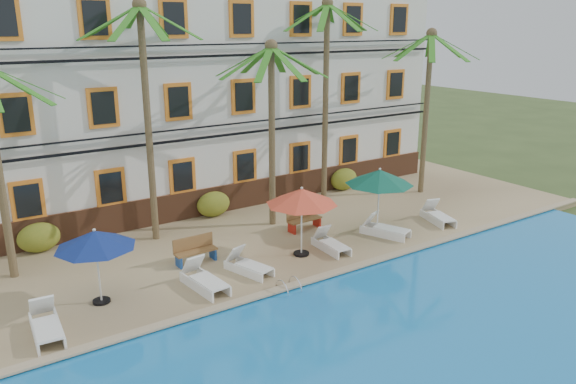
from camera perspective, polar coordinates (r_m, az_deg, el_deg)
ground at (r=19.53m, az=2.10°, el=-8.30°), size 100.00×100.00×0.00m
pool_deck at (r=23.39m, az=-5.11°, el=-3.69°), size 30.00×12.00×0.25m
swimming_pool at (r=15.12m, az=18.59°, el=-16.91°), size 26.00×12.00×0.20m
pool_coping at (r=18.76m, az=3.74°, el=-8.48°), size 30.00×0.35×0.06m
hotel_building at (r=26.57m, az=-10.71°, el=10.22°), size 25.40×6.44×10.22m
palm_b at (r=21.14m, az=-14.26°, el=9.83°), size 4.44×4.44×8.89m
palm_c at (r=22.28m, az=-1.67°, el=8.52°), size 4.44×4.44×7.45m
palm_d at (r=25.71m, az=3.89°, el=11.73°), size 4.44×4.44×9.12m
palm_e at (r=27.65m, az=14.01°, el=10.11°), size 4.44×4.44×7.83m
shrub_left at (r=22.39m, az=-23.99°, el=-4.24°), size 1.50×0.90×1.10m
shrub_mid at (r=24.38m, az=-7.59°, el=-1.23°), size 1.50×0.90×1.10m
shrub_right at (r=28.18m, az=5.70°, el=1.31°), size 1.50×0.90×1.10m
umbrella_blue at (r=17.23m, az=-19.01°, el=-4.60°), size 2.36×2.36×2.36m
umbrella_red at (r=19.66m, az=1.40°, el=-0.50°), size 2.56×2.56×2.56m
umbrella_green at (r=22.07m, az=9.28°, el=1.47°), size 2.67×2.67×2.67m
lounger_a at (r=16.69m, az=-23.36°, el=-12.29°), size 0.84×2.00×0.93m
lounger_b at (r=18.04m, az=-8.54°, el=-8.75°), size 0.90×2.05×0.94m
lounger_c at (r=18.96m, az=-4.09°, el=-7.40°), size 1.11×1.89×0.84m
lounger_d at (r=20.76m, az=4.33°, el=-5.21°), size 0.72×1.79×0.83m
lounger_e at (r=22.41m, az=9.75°, el=-3.65°), size 1.35×2.03×0.91m
lounger_f at (r=24.41m, az=14.96°, el=-2.30°), size 1.20×1.99×0.88m
bench_left at (r=19.88m, az=-9.44°, el=-5.80°), size 1.51×0.50×0.93m
bench_right at (r=22.70m, az=1.58°, el=-2.67°), size 1.52×0.56×0.93m
pool_ladder at (r=17.90m, az=0.06°, el=-9.85°), size 0.54×0.74×0.74m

